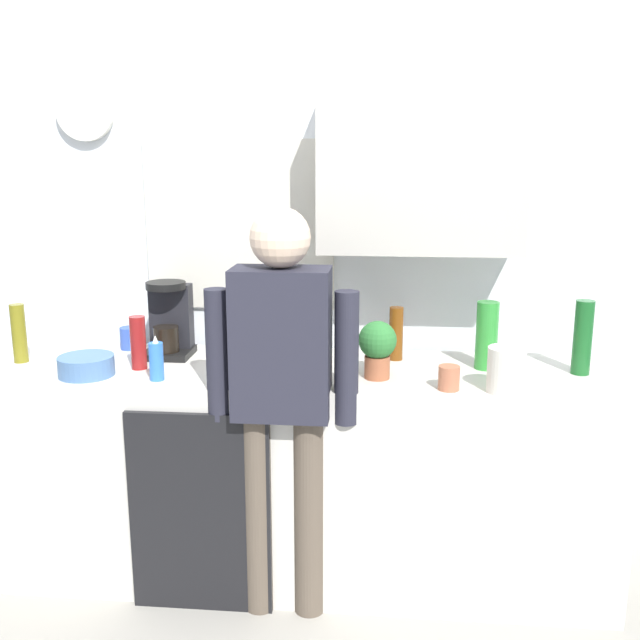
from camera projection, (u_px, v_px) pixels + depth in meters
The scene contains 19 objects.
ground_plane at pixel (285, 608), 2.87m from camera, with size 8.00×8.00×0.00m, color #9E998E.
kitchen_counter at pixel (294, 470), 3.06m from camera, with size 2.63×0.64×0.92m, color beige.
dishwasher_panel at pixel (200, 514), 2.77m from camera, with size 0.56×0.02×0.83m, color black.
back_wall_assembly at pixel (317, 249), 3.24m from camera, with size 4.23×0.42×2.60m.
coffee_maker at pixel (169, 322), 3.12m from camera, with size 0.20×0.20×0.33m.
bottle_dark_sauce at pixel (264, 347), 2.93m from camera, with size 0.06×0.06×0.18m, color black.
bottle_clear_soda at pixel (487, 335), 2.91m from camera, with size 0.09×0.09×0.28m, color #2D8C33.
bottle_olive_oil at pixel (19, 333), 3.01m from camera, with size 0.06×0.06×0.25m, color olive.
bottle_amber_beer at pixel (396, 334), 3.05m from camera, with size 0.06×0.06×0.23m, color brown.
bottle_red_vinegar at pixel (138, 343), 2.91m from camera, with size 0.06×0.06×0.22m, color maroon.
bottle_green_wine at pixel (583, 337), 2.84m from camera, with size 0.07×0.07×0.30m, color #195923.
cup_terracotta_mug at pixel (449, 378), 2.66m from camera, with size 0.08×0.08×0.09m, color #B26647.
cup_blue_mug at pixel (130, 338), 3.23m from camera, with size 0.08×0.08×0.10m, color #3351B2.
cup_yellow_cup at pixel (246, 374), 2.72m from camera, with size 0.07×0.07×0.09m, color yellow.
mixing_bowl at pixel (86, 366), 2.84m from camera, with size 0.22×0.22×0.08m, color #4C72A5.
potted_plant at pixel (377, 346), 2.78m from camera, with size 0.15×0.15×0.23m.
dish_soap at pixel (156, 361), 2.77m from camera, with size 0.06×0.06×0.18m.
storage_canister at pixel (506, 370), 2.63m from camera, with size 0.14×0.14×0.17m, color silver.
person_at_sink at pixel (282, 383), 2.66m from camera, with size 0.57×0.22×1.60m.
Camera 1 is at (0.38, -2.51, 1.77)m, focal length 40.03 mm.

